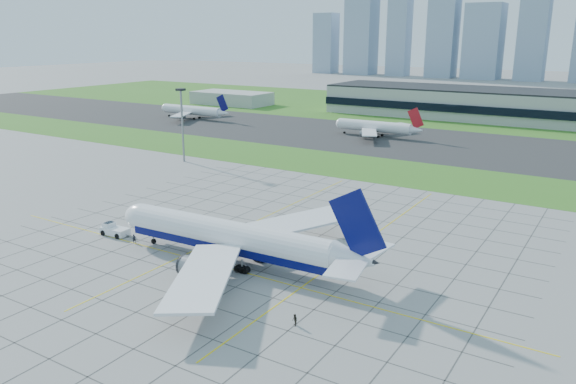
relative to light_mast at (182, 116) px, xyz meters
name	(u,v)px	position (x,y,z in m)	size (l,w,h in m)	color
ground	(227,263)	(70.00, -65.00, -16.18)	(1400.00, 1400.00, 0.00)	gray
grass_median	(397,172)	(70.00, 25.00, -16.16)	(700.00, 35.00, 0.04)	#3B7621
asphalt_taxiway	(447,145)	(70.00, 80.00, -16.15)	(700.00, 75.00, 0.04)	#383838
grass_far	(504,114)	(70.00, 190.00, -16.16)	(700.00, 145.00, 0.04)	#3B7621
apron_markings	(261,246)	(70.43, -53.91, -16.17)	(120.00, 130.00, 0.03)	#474744
service_block	(232,98)	(-90.00, 145.00, -12.18)	(50.00, 25.00, 8.00)	#B7B7B2
light_mast	(182,116)	(0.00, 0.00, 0.00)	(2.50, 2.50, 25.60)	gray
city_skyline	(562,18)	(61.29, 455.00, 42.91)	(523.00, 32.40, 160.00)	#8CA1B8
airliner	(232,238)	(70.54, -64.15, -11.07)	(59.38, 60.11, 18.68)	white
pushback_tug	(114,230)	(38.49, -65.68, -14.98)	(9.74, 3.62, 2.70)	white
crew_near	(134,239)	(46.20, -66.89, -15.21)	(0.71, 0.46, 1.94)	black
crew_far	(295,320)	(94.08, -79.14, -15.21)	(0.94, 0.73, 1.94)	black
distant_jet_0	(193,110)	(-67.91, 82.14, -11.69)	(43.38, 42.66, 14.08)	white
distant_jet_1	(376,127)	(37.36, 82.80, -11.70)	(38.65, 42.66, 14.08)	white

